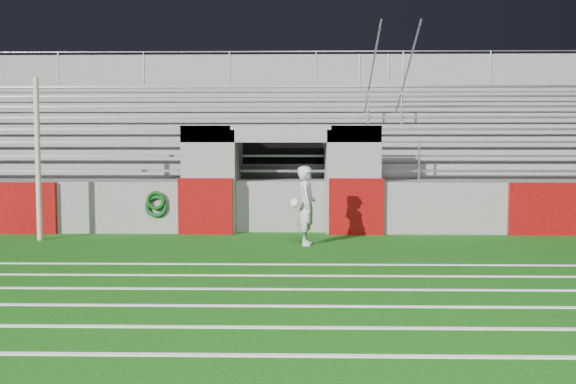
{
  "coord_description": "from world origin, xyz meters",
  "views": [
    {
      "loc": [
        0.5,
        -12.27,
        2.08
      ],
      "look_at": [
        0.2,
        1.8,
        1.1
      ],
      "focal_mm": 40.0,
      "sensor_mm": 36.0,
      "label": 1
    }
  ],
  "objects": [
    {
      "name": "hose_coil",
      "position": [
        -2.99,
        2.93,
        0.73
      ],
      "size": [
        0.55,
        0.14,
        0.65
      ],
      "color": "#0D4116",
      "rests_on": "ground"
    },
    {
      "name": "ground",
      "position": [
        0.0,
        0.0,
        0.0
      ],
      "size": [
        90.0,
        90.0,
        0.0
      ],
      "primitive_type": "plane",
      "color": "#11470B",
      "rests_on": "ground"
    },
    {
      "name": "stadium_structure",
      "position": [
        0.0,
        7.97,
        1.49
      ],
      "size": [
        26.0,
        8.48,
        5.42
      ],
      "color": "#63615E",
      "rests_on": "ground"
    },
    {
      "name": "field_post",
      "position": [
        -5.38,
        1.9,
        1.81
      ],
      "size": [
        0.12,
        0.12,
        3.63
      ],
      "primitive_type": "cylinder",
      "color": "tan",
      "rests_on": "ground"
    },
    {
      "name": "goalkeeper_with_ball",
      "position": [
        0.6,
        1.31,
        0.85
      ],
      "size": [
        0.55,
        0.68,
        1.69
      ],
      "color": "#AEB4B8",
      "rests_on": "ground"
    },
    {
      "name": "field_markings",
      "position": [
        0.0,
        -5.0,
        0.01
      ],
      "size": [
        28.0,
        8.09,
        0.01
      ],
      "color": "white",
      "rests_on": "ground"
    }
  ]
}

